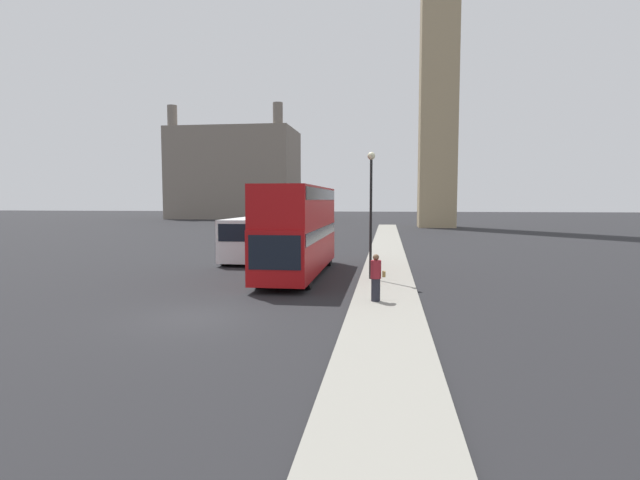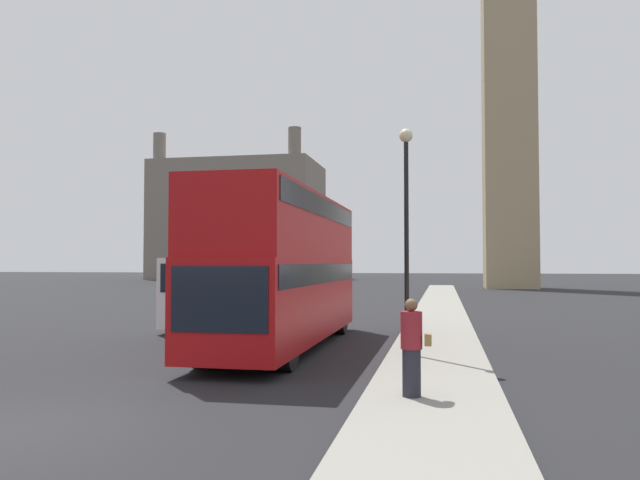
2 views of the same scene
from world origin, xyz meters
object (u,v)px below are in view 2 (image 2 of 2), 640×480
object	(u,v)px
red_double_decker_bus	(285,263)
street_lamp	(406,206)
white_van	(214,291)
parked_sedan	(307,291)
pedestrian	(412,348)

from	to	relation	value
red_double_decker_bus	street_lamp	distance (m)	4.30
red_double_decker_bus	white_van	size ratio (longest dim) A/B	1.87
white_van	street_lamp	bearing A→B (deg)	-40.50
red_double_decker_bus	parked_sedan	world-z (taller)	red_double_decker_bus
pedestrian	street_lamp	distance (m)	6.00
street_lamp	pedestrian	bearing A→B (deg)	-85.81
street_lamp	parked_sedan	size ratio (longest dim) A/B	1.24
red_double_decker_bus	parked_sedan	size ratio (longest dim) A/B	2.35
red_double_decker_bus	street_lamp	world-z (taller)	street_lamp
red_double_decker_bus	pedestrian	size ratio (longest dim) A/B	6.44
white_van	street_lamp	distance (m)	10.68
street_lamp	parked_sedan	distance (m)	25.33
red_double_decker_bus	street_lamp	xyz separation A→B (m)	(3.69, -1.61, 1.51)
white_van	pedestrian	xyz separation A→B (m)	(8.26, -11.92, -0.43)
red_double_decker_bus	white_van	xyz separation A→B (m)	(-4.19, 5.12, -1.06)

